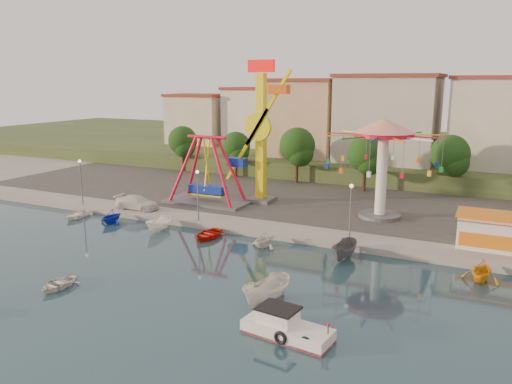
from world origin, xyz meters
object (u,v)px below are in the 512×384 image
Objects in this scene: cabin_motorboat at (285,329)px; rowboat_a at (58,284)px; van at (137,202)px; skiff at (267,291)px; pirate_ship_ride at (207,171)px; wave_swinger at (383,146)px; kamikaze_tower at (262,136)px.

rowboat_a is (-17.62, -0.66, -0.17)m from cabin_motorboat.
rowboat_a is 20.78m from van.
skiff is (-2.84, 3.59, 0.38)m from cabin_motorboat.
pirate_ship_ride is at bearing 143.93° from skiff.
cabin_motorboat is (0.34, -26.75, -7.69)m from wave_swinger.
van is at bearing 161.38° from skiff.
pirate_ship_ride is 8.81m from van.
rowboat_a is at bearing -96.58° from kamikaze_tower.
wave_swinger reaches higher than skiff.
kamikaze_tower reaches higher than cabin_motorboat.
wave_swinger reaches higher than pirate_ship_ride.
kamikaze_tower reaches higher than skiff.
wave_swinger is at bearing 98.07° from skiff.
rowboat_a is 0.62× the size of van.
kamikaze_tower is at bearing 130.13° from skiff.
kamikaze_tower is at bearing -55.26° from van.
wave_swinger is 2.25× the size of van.
skiff reaches higher than rowboat_a.
wave_swinger is at bearing -2.53° from kamikaze_tower.
pirate_ship_ride reaches higher than van.
van reaches higher than rowboat_a.
rowboat_a is 0.70× the size of skiff.
pirate_ship_ride reaches higher than cabin_motorboat.
skiff is at bearing -64.09° from kamikaze_tower.
wave_swinger reaches higher than rowboat_a.
kamikaze_tower is 3.62× the size of skiff.
cabin_motorboat is (14.39, -27.37, -8.03)m from kamikaze_tower.
van is (-5.65, -6.03, -3.05)m from pirate_ship_ride.
skiff is at bearing 135.21° from cabin_motorboat.
pirate_ship_ride is at bearing 136.38° from cabin_motorboat.
pirate_ship_ride is 1.94× the size of van.
rowboat_a is (2.53, -25.10, -4.06)m from pirate_ship_ride.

